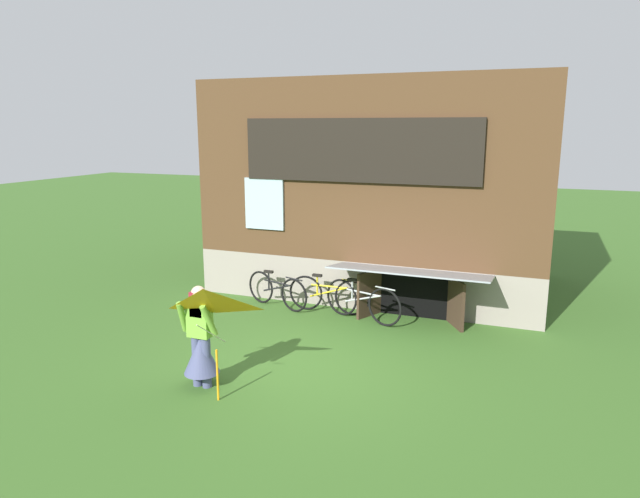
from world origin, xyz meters
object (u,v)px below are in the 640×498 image
bicycle_silver (363,301)px  bicycle_yellow (328,294)px  kite (204,322)px  person (201,345)px  bicycle_black (277,290)px

bicycle_silver → bicycle_yellow: bicycle_silver is taller
bicycle_silver → kite: bearing=-83.8°
bicycle_silver → person: bearing=-92.3°
person → bicycle_silver: person is taller
person → bicycle_silver: bearing=68.4°
bicycle_silver → bicycle_yellow: size_ratio=0.98×
bicycle_yellow → bicycle_black: size_ratio=1.09×
kite → bicycle_yellow: bearing=89.0°
kite → person: bearing=128.7°
bicycle_yellow → bicycle_black: bearing=-177.6°
kite → bicycle_silver: size_ratio=0.91×
person → bicycle_black: (-0.59, 3.79, -0.27)m
bicycle_yellow → bicycle_silver: bearing=-16.2°
kite → bicycle_black: size_ratio=0.97×
bicycle_silver → bicycle_black: (-1.93, 0.15, -0.02)m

